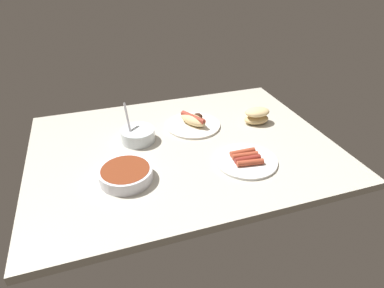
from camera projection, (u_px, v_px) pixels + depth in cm
name	position (u px, v px, depth cm)	size (l,w,h in cm)	color
ground_plane	(183.00, 148.00, 132.51)	(120.00, 90.00, 3.00)	beige
plate_sausages	(246.00, 160.00, 121.42)	(23.45, 23.45, 3.18)	white
bowl_coleslaw	(138.00, 135.00, 133.17)	(13.92, 13.92, 15.38)	silver
plate_hotdog_assembled	(193.00, 122.00, 144.63)	(24.20, 24.20, 5.61)	white
bowl_chili	(126.00, 174.00, 111.48)	(18.60, 18.60, 4.52)	white
bread_stack	(257.00, 116.00, 146.32)	(11.68, 8.28, 7.20)	#DBB77A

